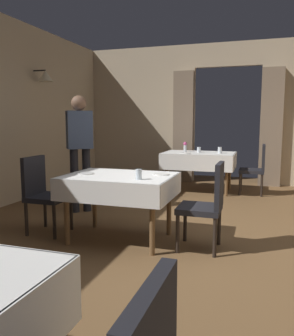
# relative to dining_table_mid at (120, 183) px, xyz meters

# --- Properties ---
(ground) EXTENTS (10.08, 10.08, 0.00)m
(ground) POSITION_rel_dining_table_mid_xyz_m (0.78, 0.01, -0.65)
(ground) COLOR brown
(wall_back) EXTENTS (6.40, 0.27, 3.00)m
(wall_back) POSITION_rel_dining_table_mid_xyz_m (0.78, 4.19, 0.86)
(wall_back) COLOR tan
(wall_back) RESTS_ON ground
(dining_table_mid) EXTENTS (1.22, 0.92, 0.75)m
(dining_table_mid) POSITION_rel_dining_table_mid_xyz_m (0.00, 0.00, 0.00)
(dining_table_mid) COLOR brown
(dining_table_mid) RESTS_ON ground
(dining_table_far) EXTENTS (1.36, 0.91, 0.75)m
(dining_table_far) POSITION_rel_dining_table_mid_xyz_m (0.38, 3.08, -0.01)
(dining_table_far) COLOR brown
(dining_table_far) RESTS_ON ground
(chair_mid_left) EXTENTS (0.44, 0.44, 0.93)m
(chair_mid_left) POSITION_rel_dining_table_mid_xyz_m (-0.99, -0.04, -0.14)
(chair_mid_left) COLOR black
(chair_mid_left) RESTS_ON ground
(chair_mid_right) EXTENTS (0.45, 0.44, 0.93)m
(chair_mid_right) POSITION_rel_dining_table_mid_xyz_m (0.99, -0.01, -0.14)
(chair_mid_right) COLOR black
(chair_mid_right) RESTS_ON ground
(chair_far_right) EXTENTS (0.44, 0.44, 0.93)m
(chair_far_right) POSITION_rel_dining_table_mid_xyz_m (1.44, 3.09, -0.14)
(chair_far_right) COLOR black
(chair_far_right) RESTS_ON ground
(plate_mid_a) EXTENTS (0.18, 0.18, 0.01)m
(plate_mid_a) POSITION_rel_dining_table_mid_xyz_m (0.44, 0.17, 0.10)
(plate_mid_a) COLOR white
(plate_mid_a) RESTS_ON dining_table_mid
(plate_mid_b) EXTENTS (0.19, 0.19, 0.01)m
(plate_mid_b) POSITION_rel_dining_table_mid_xyz_m (-0.40, -0.05, 0.10)
(plate_mid_b) COLOR white
(plate_mid_b) RESTS_ON dining_table_mid
(glass_mid_c) EXTENTS (0.07, 0.07, 0.11)m
(glass_mid_c) POSITION_rel_dining_table_mid_xyz_m (0.31, -0.22, 0.15)
(glass_mid_c) COLOR silver
(glass_mid_c) RESTS_ON dining_table_mid
(flower_vase_far) EXTENTS (0.07, 0.07, 0.19)m
(flower_vase_far) POSITION_rel_dining_table_mid_xyz_m (0.08, 3.20, 0.20)
(flower_vase_far) COLOR silver
(flower_vase_far) RESTS_ON dining_table_far
(plate_far_b) EXTENTS (0.22, 0.22, 0.01)m
(plate_far_b) POSITION_rel_dining_table_mid_xyz_m (0.15, 2.84, 0.10)
(plate_far_b) COLOR white
(plate_far_b) RESTS_ON dining_table_far
(glass_far_c) EXTENTS (0.08, 0.08, 0.12)m
(glass_far_c) POSITION_rel_dining_table_mid_xyz_m (0.78, 3.06, 0.16)
(glass_far_c) COLOR silver
(glass_far_c) RESTS_ON dining_table_far
(glass_far_d) EXTENTS (0.07, 0.07, 0.10)m
(glass_far_d) POSITION_rel_dining_table_mid_xyz_m (0.37, 3.14, 0.15)
(glass_far_d) COLOR silver
(glass_far_d) RESTS_ON dining_table_far
(person_waiter_by_doorway) EXTENTS (0.42, 0.40, 1.72)m
(person_waiter_by_doorway) POSITION_rel_dining_table_mid_xyz_m (-1.03, 0.98, 0.37)
(person_waiter_by_doorway) COLOR black
(person_waiter_by_doorway) RESTS_ON ground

